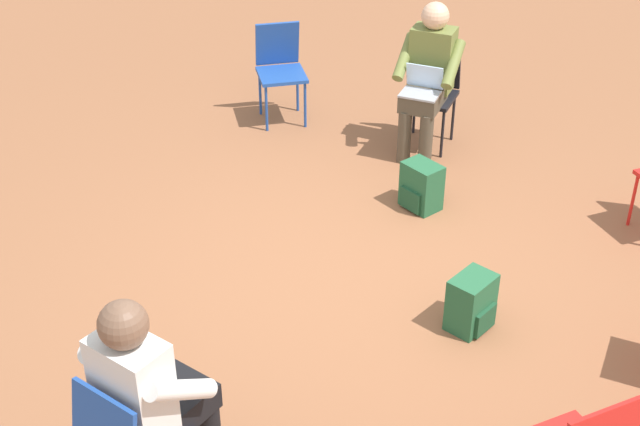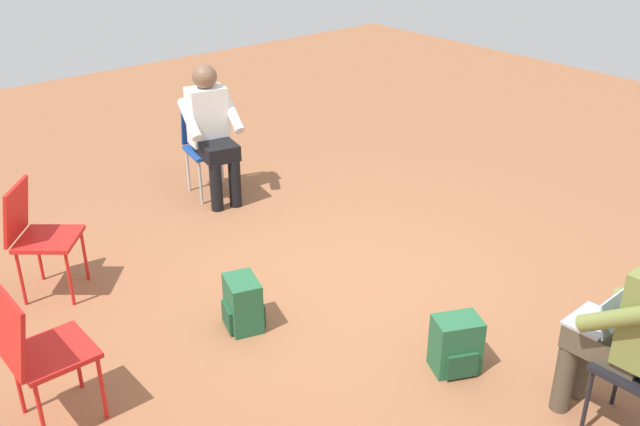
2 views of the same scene
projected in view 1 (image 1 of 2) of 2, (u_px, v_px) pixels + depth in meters
ground_plane at (352, 280)px, 5.90m from camera, size 14.00×14.00×0.00m
chair_northwest at (280, 65)px, 7.74m from camera, size 0.57×0.58×0.85m
chair_north at (433, 87)px, 7.34m from camera, size 0.41×0.45×0.85m
person_with_laptop at (428, 73)px, 7.10m from camera, size 0.50×0.53×1.24m
person_in_white at (150, 389)px, 4.02m from camera, size 0.56×0.57×1.24m
backpack_near_laptop_user at (421, 189)px, 6.60m from camera, size 0.34×0.31×0.36m
backpack_by_empty_chair at (471, 305)px, 5.41m from camera, size 0.30×0.33×0.36m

